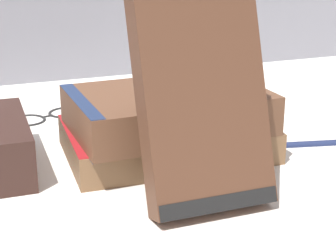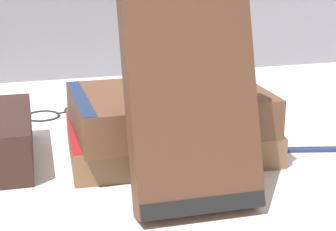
# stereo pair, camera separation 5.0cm
# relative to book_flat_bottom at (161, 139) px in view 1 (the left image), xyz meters

# --- Properties ---
(ground_plane) EXTENTS (3.00, 3.00, 0.00)m
(ground_plane) POSITION_rel_book_flat_bottom_xyz_m (-0.04, -0.06, -0.01)
(ground_plane) COLOR white
(book_flat_bottom) EXTENTS (0.19, 0.13, 0.03)m
(book_flat_bottom) POSITION_rel_book_flat_bottom_xyz_m (0.00, 0.00, 0.00)
(book_flat_bottom) COLOR brown
(book_flat_bottom) RESTS_ON ground_plane
(book_flat_top) EXTENTS (0.18, 0.12, 0.04)m
(book_flat_top) POSITION_rel_book_flat_bottom_xyz_m (-0.00, -0.01, 0.03)
(book_flat_top) COLOR brown
(book_flat_top) RESTS_ON book_flat_bottom
(book_leaning_front) EXTENTS (0.10, 0.08, 0.16)m
(book_leaning_front) POSITION_rel_book_flat_bottom_xyz_m (-0.01, -0.10, 0.06)
(book_leaning_front) COLOR #4C2D1E
(book_leaning_front) RESTS_ON ground_plane
(pocket_watch) EXTENTS (0.06, 0.06, 0.01)m
(pocket_watch) POSITION_rel_book_flat_bottom_xyz_m (0.05, -0.03, 0.05)
(pocket_watch) COLOR silver
(pocket_watch) RESTS_ON book_flat_top
(reading_glasses) EXTENTS (0.10, 0.06, 0.00)m
(reading_glasses) POSITION_rel_book_flat_bottom_xyz_m (-0.08, 0.15, -0.01)
(reading_glasses) COLOR black
(reading_glasses) RESTS_ON ground_plane
(fountain_pen) EXTENTS (0.13, 0.04, 0.01)m
(fountain_pen) POSITION_rel_book_flat_bottom_xyz_m (0.14, -0.03, -0.01)
(fountain_pen) COLOR #1E284C
(fountain_pen) RESTS_ON ground_plane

